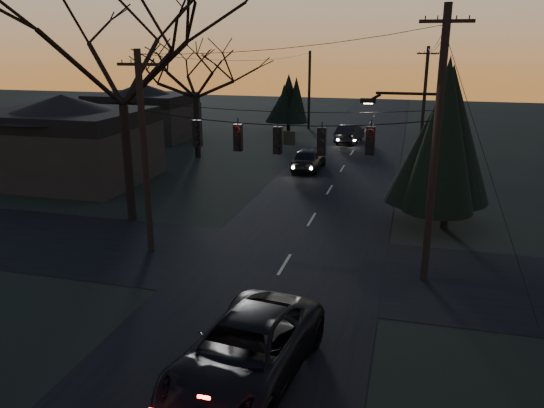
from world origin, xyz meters
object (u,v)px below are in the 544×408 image
(sedan_oncoming_a, at_px, (309,159))
(utility_pole_far_l, at_px, (308,129))
(utility_pole_right, at_px, (423,279))
(bare_tree_left, at_px, (119,55))
(utility_pole_left, at_px, (151,251))
(suv_near, at_px, (246,351))
(sedan_oncoming_b, at_px, (350,134))
(utility_pole_far_r, at_px, (420,147))
(evergreen_right, at_px, (452,142))

(sedan_oncoming_a, bearing_deg, utility_pole_far_l, -77.71)
(utility_pole_right, relative_size, bare_tree_left, 0.86)
(utility_pole_left, bearing_deg, utility_pole_right, 0.00)
(suv_near, distance_m, sedan_oncoming_b, 36.65)
(utility_pole_left, bearing_deg, sedan_oncoming_a, 77.86)
(utility_pole_far_r, relative_size, suv_near, 1.40)
(sedan_oncoming_a, bearing_deg, suv_near, 98.47)
(utility_pole_right, relative_size, utility_pole_far_r, 1.18)
(utility_pole_far_r, xyz_separation_m, sedan_oncoming_a, (-7.83, -10.92, 0.80))
(bare_tree_left, relative_size, sedan_oncoming_a, 2.48)
(utility_pole_left, relative_size, bare_tree_left, 0.73)
(sedan_oncoming_a, distance_m, sedan_oncoming_b, 11.88)
(bare_tree_left, bearing_deg, sedan_oncoming_a, 64.01)
(utility_pole_far_l, bearing_deg, utility_pole_right, -72.28)
(utility_pole_far_l, bearing_deg, bare_tree_left, -95.11)
(utility_pole_far_r, relative_size, sedan_oncoming_b, 1.74)
(utility_pole_right, relative_size, sedan_oncoming_b, 2.04)
(suv_near, xyz_separation_m, sedan_oncoming_a, (-3.13, 24.84, -0.04))
(utility_pole_left, bearing_deg, suv_near, -48.78)
(utility_pole_right, relative_size, suv_near, 1.64)
(utility_pole_far_r, height_order, bare_tree_left, bare_tree_left)
(utility_pole_left, bearing_deg, utility_pole_far_l, 90.00)
(evergreen_right, height_order, suv_near, evergreen_right)
(evergreen_right, bearing_deg, bare_tree_left, -169.77)
(utility_pole_right, height_order, utility_pole_left, utility_pole_right)
(utility_pole_right, distance_m, sedan_oncoming_b, 29.55)
(utility_pole_right, bearing_deg, sedan_oncoming_b, 102.32)
(sedan_oncoming_a, bearing_deg, bare_tree_left, 65.30)
(evergreen_right, bearing_deg, utility_pole_far_l, 112.90)
(utility_pole_right, height_order, suv_near, utility_pole_right)
(utility_pole_far_r, height_order, evergreen_right, evergreen_right)
(utility_pole_left, xyz_separation_m, sedan_oncoming_b, (5.20, 28.86, 0.81))
(utility_pole_left, bearing_deg, bare_tree_left, 128.88)
(utility_pole_left, relative_size, evergreen_right, 1.15)
(bare_tree_left, bearing_deg, utility_pole_far_r, 59.46)
(utility_pole_left, bearing_deg, evergreen_right, 27.01)
(suv_near, xyz_separation_m, sedan_oncoming_b, (-1.60, 36.62, -0.04))
(utility_pole_far_l, relative_size, sedan_oncoming_b, 1.64)
(utility_pole_right, height_order, sedan_oncoming_b, utility_pole_right)
(utility_pole_far_r, distance_m, utility_pole_far_l, 14.01)
(bare_tree_left, xyz_separation_m, suv_near, (9.70, -11.36, -7.33))
(utility_pole_far_r, height_order, sedan_oncoming_a, utility_pole_far_r)
(utility_pole_far_l, xyz_separation_m, evergreen_right, (12.51, -29.62, 4.29))
(bare_tree_left, xyz_separation_m, sedan_oncoming_a, (6.57, 13.48, -7.38))
(utility_pole_left, xyz_separation_m, evergreen_right, (12.51, 6.38, 4.29))
(suv_near, bearing_deg, evergreen_right, 75.37)
(utility_pole_far_r, relative_size, bare_tree_left, 0.73)
(utility_pole_left, height_order, sedan_oncoming_b, utility_pole_left)
(utility_pole_right, bearing_deg, utility_pole_far_r, 90.00)
(utility_pole_far_l, relative_size, evergreen_right, 1.08)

